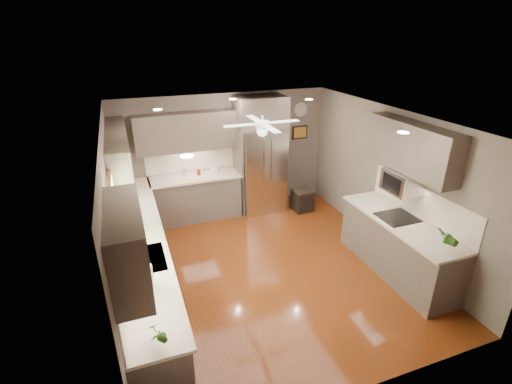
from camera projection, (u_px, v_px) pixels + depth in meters
floor at (268, 267)px, 6.23m from camera, size 5.00×5.00×0.00m
ceiling at (270, 120)px, 5.22m from camera, size 5.00×5.00×0.00m
wall_back at (225, 153)px, 7.87m from camera, size 4.50×0.00×4.50m
wall_front at (366, 303)px, 3.58m from camera, size 4.50×0.00×4.50m
wall_left at (115, 224)px, 5.01m from camera, size 0.00×5.00×5.00m
wall_right at (389, 181)px, 6.43m from camera, size 0.00×5.00×5.00m
canister_b at (185, 173)px, 7.46m from camera, size 0.11×0.11×0.14m
canister_d at (199, 172)px, 7.52m from camera, size 0.09×0.09×0.11m
soap_bottle at (131, 241)px, 5.03m from camera, size 0.11×0.11×0.18m
potted_plant_left at (156, 333)px, 3.44m from camera, size 0.18×0.15×0.29m
potted_plant_right at (446, 237)px, 4.97m from camera, size 0.20×0.16×0.34m
bowl at (215, 172)px, 7.66m from camera, size 0.25×0.25×0.05m
left_run at (143, 261)px, 5.54m from camera, size 0.65×4.70×1.45m
back_run at (196, 196)px, 7.69m from camera, size 1.85×0.65×1.45m
uppers at (209, 153)px, 5.84m from camera, size 4.50×4.70×0.95m
window at (114, 221)px, 4.47m from camera, size 0.05×1.12×0.92m
sink at (145, 261)px, 4.82m from camera, size 0.50×0.70×0.32m
refrigerator at (261, 157)px, 7.82m from camera, size 1.06×0.75×2.45m
right_run at (398, 245)px, 5.96m from camera, size 0.70×2.20×1.45m
microwave at (402, 182)px, 5.80m from camera, size 0.43×0.55×0.34m
ceiling_fan at (262, 127)px, 5.54m from camera, size 1.18×1.18×0.32m
recessed_lights at (257, 115)px, 5.55m from camera, size 2.84×3.14×0.01m
wall_clock at (301, 110)px, 8.08m from camera, size 0.30×0.03×0.30m
framed_print at (300, 132)px, 8.28m from camera, size 0.36×0.03×0.30m
stool at (302, 200)px, 8.10m from camera, size 0.41×0.41×0.47m
paper_towel at (148, 277)px, 4.23m from camera, size 0.13×0.13×0.32m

